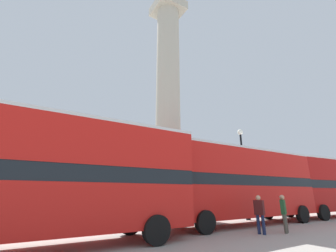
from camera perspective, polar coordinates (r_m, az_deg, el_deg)
The scene contains 8 objects.
ground_plane at distance 17.99m, azimuth 0.00°, elevation -22.17°, with size 200.00×200.00×0.00m, color #ADA89E.
monument_column at distance 18.71m, azimuth 0.00°, elevation 0.14°, with size 5.82×5.82×20.61m.
bus_a at distance 22.97m, azimuth 36.32°, elevation -11.92°, with size 11.63×3.61×4.28m.
bus_b at distance 8.68m, azimuth -30.20°, elevation -10.25°, with size 10.97×2.72×4.27m.
bus_c at distance 14.36m, azimuth 17.90°, elevation -13.38°, with size 10.91×2.81×4.26m.
street_lamp at distance 17.15m, azimuth 18.64°, elevation -10.02°, with size 0.41×0.41×6.30m.
pedestrian_near_lamp at distance 11.48m, azimuth 22.24°, elevation -19.65°, with size 0.24×0.45×1.63m.
pedestrian_by_plinth at distance 12.27m, azimuth 27.33°, elevation -18.75°, with size 0.47×0.33×1.64m.
Camera 1 is at (-9.35, -15.27, 1.73)m, focal length 24.00 mm.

